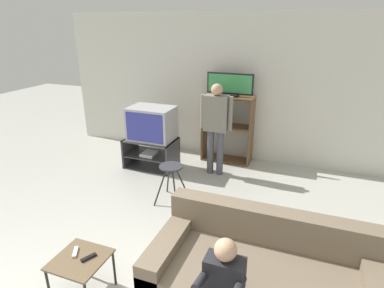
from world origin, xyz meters
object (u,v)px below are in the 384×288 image
media_shelf (227,128)px  remote_control_white (75,252)px  television_flat (230,85)px  couch (263,278)px  tv_stand (151,153)px  television_main (152,123)px  folding_stool (171,172)px  person_standing_adult (216,121)px  snack_table (80,263)px  remote_control_black (89,257)px

media_shelf → remote_control_white: media_shelf is taller
television_flat → couch: bearing=-69.4°
tv_stand → couch: size_ratio=0.44×
media_shelf → couch: bearing=-69.2°
television_main → media_shelf: 1.36m
folding_stool → person_standing_adult: (0.32, 1.08, 0.47)m
snack_table → remote_control_white: (-0.09, 0.05, 0.06)m
remote_control_white → person_standing_adult: (0.48, 2.88, 0.50)m
folding_stool → remote_control_black: size_ratio=3.88×
television_main → person_standing_adult: size_ratio=0.49×
television_flat → snack_table: television_flat is taller
snack_table → media_shelf: bearing=83.2°
television_flat → folding_stool: size_ratio=1.45×
tv_stand → remote_control_white: 2.83m
media_shelf → television_flat: bearing=-38.0°
person_standing_adult → tv_stand: bearing=-173.6°
media_shelf → snack_table: bearing=-96.8°
remote_control_black → couch: size_ratio=0.07×
snack_table → television_main: bearing=104.3°
television_main → remote_control_black: 2.93m
snack_table → remote_control_white: remote_control_white is taller
tv_stand → couch: couch is taller
snack_table → couch: size_ratio=0.23×
tv_stand → television_main: (0.03, 0.02, 0.54)m
television_main → snack_table: (0.72, -2.82, -0.43)m
tv_stand → person_standing_adult: (1.14, 0.13, 0.67)m
media_shelf → remote_control_white: size_ratio=8.45×
tv_stand → folding_stool: size_ratio=1.56×
television_main → remote_control_white: bearing=-77.1°
tv_stand → television_main: 0.55m
folding_stool → couch: bearing=-41.7°
television_flat → remote_control_black: bearing=-96.0°
couch → person_standing_adult: (-1.18, 2.42, 0.66)m
snack_table → remote_control_white: size_ratio=3.20×
television_main → remote_control_white: 2.87m
remote_control_white → couch: couch is taller
television_main → tv_stand: bearing=-141.1°
folding_stool → snack_table: size_ratio=1.21×
media_shelf → remote_control_black: (-0.35, -3.51, -0.20)m
media_shelf → snack_table: media_shelf is taller
television_flat → person_standing_adult: bearing=-95.0°
remote_control_white → person_standing_adult: bearing=50.7°
television_main → remote_control_white: television_main is taller
television_main → television_flat: television_flat is taller
remote_control_black → remote_control_white: same height
media_shelf → remote_control_white: bearing=-98.4°
media_shelf → couch: size_ratio=0.61×
television_flat → couch: television_flat is taller
remote_control_black → tv_stand: bearing=133.1°
snack_table → person_standing_adult: size_ratio=0.30×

